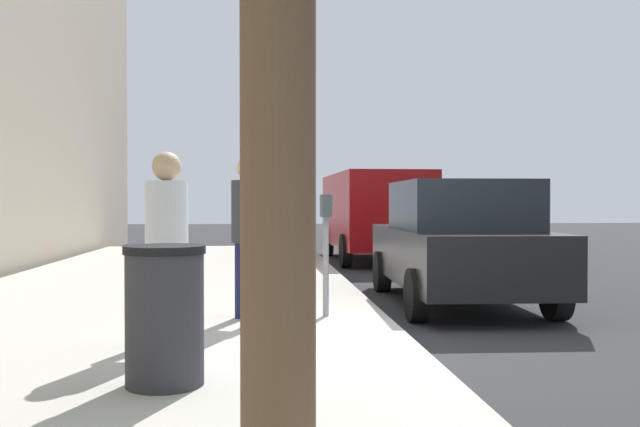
# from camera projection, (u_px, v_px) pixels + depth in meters

# --- Properties ---
(ground_plane) EXTENTS (80.00, 80.00, 0.00)m
(ground_plane) POSITION_uv_depth(u_px,v_px,m) (405.00, 345.00, 7.03)
(ground_plane) COLOR #2B2B2D
(ground_plane) RESTS_ON ground
(sidewalk_slab) EXTENTS (28.00, 6.00, 0.15)m
(sidewalk_slab) POSITION_uv_depth(u_px,v_px,m) (106.00, 343.00, 6.77)
(sidewalk_slab) COLOR #B7B2A8
(sidewalk_slab) RESTS_ON ground_plane
(parking_meter) EXTENTS (0.36, 0.12, 1.41)m
(parking_meter) POSITION_uv_depth(u_px,v_px,m) (326.00, 229.00, 7.94)
(parking_meter) COLOR gray
(parking_meter) RESTS_ON sidewalk_slab
(pedestrian_at_meter) EXTENTS (0.50, 0.40, 1.84)m
(pedestrian_at_meter) POSITION_uv_depth(u_px,v_px,m) (249.00, 223.00, 7.63)
(pedestrian_at_meter) COLOR #191E4C
(pedestrian_at_meter) RESTS_ON sidewalk_slab
(pedestrian_bystander) EXTENTS (0.41, 0.44, 1.78)m
(pedestrian_bystander) POSITION_uv_depth(u_px,v_px,m) (167.00, 232.00, 6.22)
(pedestrian_bystander) COLOR #191E4C
(pedestrian_bystander) RESTS_ON sidewalk_slab
(parked_sedan_near) EXTENTS (4.45, 2.06, 1.77)m
(parked_sedan_near) POSITION_uv_depth(u_px,v_px,m) (458.00, 242.00, 9.82)
(parked_sedan_near) COLOR black
(parked_sedan_near) RESTS_ON ground_plane
(parked_van_far) EXTENTS (5.24, 2.19, 2.18)m
(parked_van_far) POSITION_uv_depth(u_px,v_px,m) (374.00, 211.00, 17.13)
(parked_van_far) COLOR maroon
(parked_van_far) RESTS_ON ground_plane
(trash_bin) EXTENTS (0.59, 0.59, 1.01)m
(trash_bin) POSITION_uv_depth(u_px,v_px,m) (165.00, 315.00, 4.94)
(trash_bin) COLOR #2D2D33
(trash_bin) RESTS_ON sidewalk_slab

